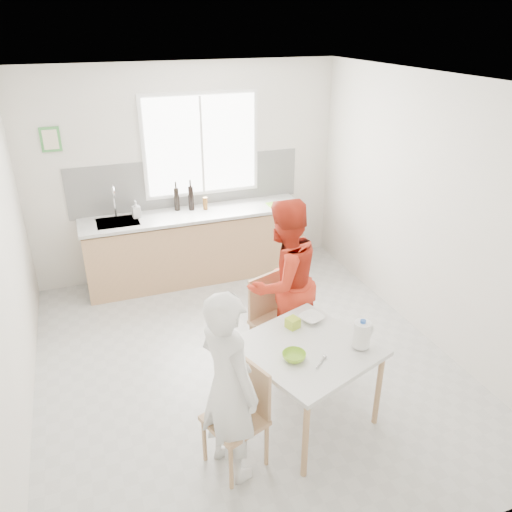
{
  "coord_description": "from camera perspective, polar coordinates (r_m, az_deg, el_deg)",
  "views": [
    {
      "loc": [
        -1.3,
        -3.89,
        3.15
      ],
      "look_at": [
        0.19,
        0.2,
        1.06
      ],
      "focal_mm": 35.0,
      "sensor_mm": 36.0,
      "label": 1
    }
  ],
  "objects": [
    {
      "name": "chair_left",
      "position": [
        3.93,
        -1.67,
        -17.34
      ],
      "size": [
        0.51,
        0.51,
        0.86
      ],
      "rotation": [
        0.0,
        0.0,
        -1.23
      ],
      "color": "tan",
      "rests_on": "ground"
    },
    {
      "name": "person_red",
      "position": [
        4.82,
        3.12,
        -3.02
      ],
      "size": [
        0.99,
        0.88,
        1.68
      ],
      "primitive_type": "imported",
      "rotation": [
        0.0,
        0.0,
        3.49
      ],
      "color": "red",
      "rests_on": "ground"
    },
    {
      "name": "spoon",
      "position": [
        3.94,
        7.39,
        -12.0
      ],
      "size": [
        0.13,
        0.11,
        0.01
      ],
      "primitive_type": "cylinder",
      "rotation": [
        0.0,
        1.57,
        0.69
      ],
      "color": "#A5A5AA",
      "rests_on": "dining_table"
    },
    {
      "name": "jar_amber",
      "position": [
        6.45,
        -5.82,
        6.0
      ],
      "size": [
        0.06,
        0.06,
        0.16
      ],
      "primitive_type": "cylinder",
      "color": "brown",
      "rests_on": "kitchen_counter"
    },
    {
      "name": "green_box",
      "position": [
        4.31,
        4.22,
        -7.63
      ],
      "size": [
        0.13,
        0.13,
        0.09
      ],
      "primitive_type": "cube",
      "rotation": [
        0.0,
        0.0,
        0.35
      ],
      "color": "#A2C12C",
      "rests_on": "dining_table"
    },
    {
      "name": "person_white",
      "position": [
        3.68,
        -3.17,
        -14.66
      ],
      "size": [
        0.54,
        0.66,
        1.55
      ],
      "primitive_type": "imported",
      "rotation": [
        0.0,
        0.0,
        1.92
      ],
      "color": "white",
      "rests_on": "ground"
    },
    {
      "name": "bowl_green",
      "position": [
        3.95,
        4.37,
        -11.37
      ],
      "size": [
        0.24,
        0.24,
        0.06
      ],
      "primitive_type": "imported",
      "rotation": [
        0.0,
        0.0,
        0.35
      ],
      "color": "#8CC52D",
      "rests_on": "dining_table"
    },
    {
      "name": "room_shell",
      "position": [
        4.37,
        -1.47,
        5.47
      ],
      "size": [
        4.5,
        4.5,
        4.5
      ],
      "color": "silver",
      "rests_on": "ground"
    },
    {
      "name": "backsplash",
      "position": [
        6.56,
        -7.8,
        8.31
      ],
      "size": [
        3.0,
        0.02,
        0.65
      ],
      "primitive_type": "cube",
      "color": "white",
      "rests_on": "room_shell"
    },
    {
      "name": "dining_table",
      "position": [
        4.16,
        5.86,
        -11.13
      ],
      "size": [
        1.24,
        1.24,
        0.75
      ],
      "rotation": [
        0.0,
        0.0,
        0.35
      ],
      "color": "silver",
      "rests_on": "ground"
    },
    {
      "name": "cutting_board",
      "position": [
        6.6,
        2.9,
        5.9
      ],
      "size": [
        0.35,
        0.25,
        0.01
      ],
      "primitive_type": "cube",
      "rotation": [
        0.0,
        0.0,
        -0.01
      ],
      "color": "#82D631",
      "rests_on": "kitchen_counter"
    },
    {
      "name": "soap_bottle",
      "position": [
        6.31,
        -13.54,
        5.22
      ],
      "size": [
        0.1,
        0.11,
        0.21
      ],
      "primitive_type": "imported",
      "rotation": [
        0.0,
        0.0,
        0.1
      ],
      "color": "#999999",
      "rests_on": "kitchen_counter"
    },
    {
      "name": "wine_bottle_a",
      "position": [
        6.42,
        -7.44,
        6.6
      ],
      "size": [
        0.07,
        0.07,
        0.32
      ],
      "primitive_type": "cylinder",
      "color": "black",
      "rests_on": "kitchen_counter"
    },
    {
      "name": "picture_frame",
      "position": [
        6.26,
        -22.44,
        12.21
      ],
      "size": [
        0.22,
        0.03,
        0.28
      ],
      "color": "#459847",
      "rests_on": "room_shell"
    },
    {
      "name": "milk_jug",
      "position": [
        4.1,
        12.04,
        -8.7
      ],
      "size": [
        0.19,
        0.14,
        0.24
      ],
      "rotation": [
        0.0,
        0.0,
        0.35
      ],
      "color": "white",
      "rests_on": "dining_table"
    },
    {
      "name": "bowl_white",
      "position": [
        4.42,
        6.37,
        -7.08
      ],
      "size": [
        0.26,
        0.26,
        0.05
      ],
      "primitive_type": "imported",
      "rotation": [
        0.0,
        0.0,
        0.35
      ],
      "color": "white",
      "rests_on": "dining_table"
    },
    {
      "name": "kitchen_counter",
      "position": [
        6.58,
        -6.85,
        0.89
      ],
      "size": [
        2.84,
        0.64,
        1.37
      ],
      "color": "tan",
      "rests_on": "ground"
    },
    {
      "name": "chair_far",
      "position": [
        4.94,
        1.88,
        -6.86
      ],
      "size": [
        0.53,
        0.53,
        0.91
      ],
      "rotation": [
        0.0,
        0.0,
        0.35
      ],
      "color": "tan",
      "rests_on": "ground"
    },
    {
      "name": "wine_bottle_b",
      "position": [
        6.45,
        -9.06,
        6.47
      ],
      "size": [
        0.07,
        0.07,
        0.3
      ],
      "primitive_type": "cylinder",
      "color": "black",
      "rests_on": "kitchen_counter"
    },
    {
      "name": "ground",
      "position": [
        5.18,
        -1.27,
        -11.89
      ],
      "size": [
        4.5,
        4.5,
        0.0
      ],
      "primitive_type": "plane",
      "color": "#B7B7B2",
      "rests_on": "ground"
    },
    {
      "name": "window",
      "position": [
        6.47,
        -6.26,
        12.51
      ],
      "size": [
        1.5,
        0.06,
        1.3
      ],
      "color": "white",
      "rests_on": "room_shell"
    }
  ]
}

